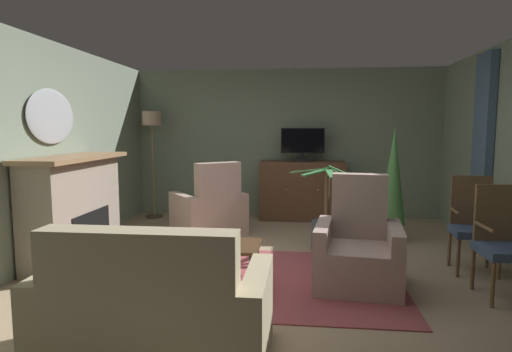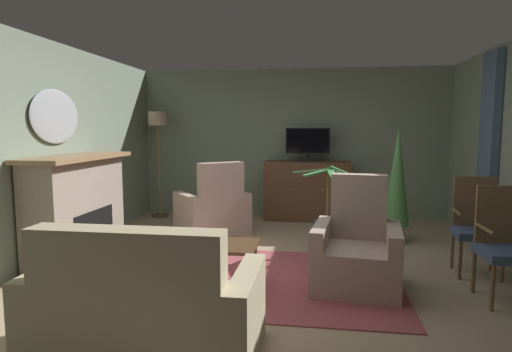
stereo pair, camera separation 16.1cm
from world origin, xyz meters
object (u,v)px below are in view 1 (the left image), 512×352
Objects in this scene: armchair_beside_cabinet at (210,212)px; floor_lamp at (152,133)px; fireplace at (76,210)px; cat at (185,250)px; tv_remote at (212,243)px; potted_plant_tall_palm_by_window at (393,181)px; side_chair_far_end at (504,240)px; tv_cabinet at (302,192)px; sofa_floral at (155,315)px; potted_plant_small_fern_corner at (326,231)px; folded_newspaper at (201,244)px; television at (303,144)px; coffee_table at (213,249)px; armchair_near_window at (358,252)px; side_chair_nearest_door at (473,222)px; wall_mirror_oval at (51,116)px.

armchair_beside_cabinet is 2.00m from floor_lamp.
cat is at bearing 9.05° from fireplace.
potted_plant_tall_palm_by_window reaches higher than tv_remote.
side_chair_far_end is at bearing -14.76° from cat.
potted_plant_tall_palm_by_window reaches higher than tv_cabinet.
potted_plant_small_fern_corner is (1.27, 2.78, -0.07)m from sofa_floral.
fireplace is 5.85× the size of folded_newspaper.
television is at bearing 134.57° from potted_plant_tall_palm_by_window.
sofa_floral reaches higher than coffee_table.
armchair_near_window is at bearing -9.22° from fireplace.
side_chair_nearest_door is 1.69m from potted_plant_small_fern_corner.
armchair_near_window is at bearing -97.97° from tv_remote.
armchair_near_window reaches higher than tv_cabinet.
wall_mirror_oval reaches higher than armchair_beside_cabinet.
armchair_beside_cabinet is (1.33, 1.34, -0.26)m from fireplace.
side_chair_far_end reaches higher than cat.
side_chair_far_end reaches higher than coffee_table.
fireplace is 1.13m from wall_mirror_oval.
armchair_near_window is at bearing 46.09° from sofa_floral.
tv_cabinet is 4.74m from sofa_floral.
wall_mirror_oval is 4.93m from side_chair_nearest_door.
fireplace reaches higher than side_chair_far_end.
tv_remote is (1.84, -0.84, -0.12)m from fireplace.
television is 3.50m from coffee_table.
tv_remote is at bearing 12.59° from folded_newspaper.
fireplace is 1.85× the size of wall_mirror_oval.
floor_lamp is at bearing 122.91° from folded_newspaper.
armchair_beside_cabinet is 2.64m from potted_plant_tall_palm_by_window.
wall_mirror_oval is at bearing 171.42° from armchair_near_window.
coffee_table is 5.37× the size of tv_remote.
fireplace reaches higher than folded_newspaper.
side_chair_far_end is 0.94× the size of potted_plant_small_fern_corner.
television is 2.59m from floor_lamp.
armchair_beside_cabinet reaches higher than side_chair_far_end.
potted_plant_tall_palm_by_window is 2.94m from cat.
television is 2.94m from cat.
side_chair_nearest_door is at bearing 37.60° from sofa_floral.
sofa_floral is at bearing -78.86° from cat.
cat is 2.86m from floor_lamp.
floor_lamp reaches higher than potted_plant_tall_palm_by_window.
armchair_near_window is at bearing 11.14° from coffee_table.
potted_plant_tall_palm_by_window reaches higher than side_chair_far_end.
potted_plant_small_fern_corner reaches higher than side_chair_nearest_door.
sofa_floral is 1.22× the size of armchair_beside_cabinet.
television is 2.01m from armchair_beside_cabinet.
wall_mirror_oval is 2.48m from armchair_beside_cabinet.
tv_cabinet is (2.68, 2.53, -0.11)m from fireplace.
potted_plant_tall_palm_by_window is 1.44× the size of potted_plant_small_fern_corner.
tv_remote is at bearing -135.40° from potted_plant_tall_palm_by_window.
television is (2.68, 2.47, 0.71)m from fireplace.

